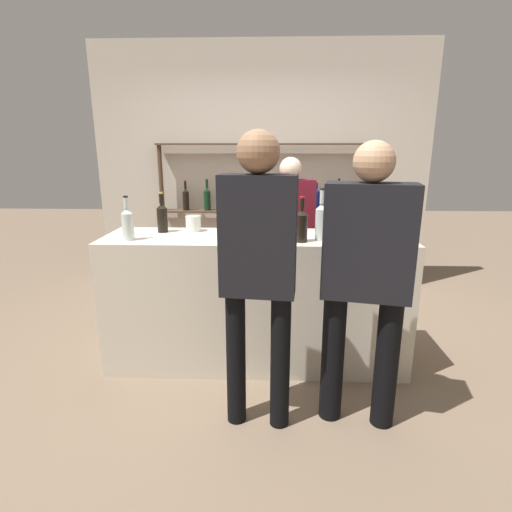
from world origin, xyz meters
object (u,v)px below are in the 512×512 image
at_px(counter_bottle_2, 342,220).
at_px(counter_bottle_3, 321,221).
at_px(counter_bottle_0, 260,223).
at_px(cork_jar, 193,224).
at_px(counter_bottle_4, 302,225).
at_px(server_behind_counter, 289,227).
at_px(counter_bottle_5, 128,223).
at_px(counter_bottle_1, 162,217).
at_px(customer_right, 366,270).
at_px(customer_center, 258,261).

distance_m(counter_bottle_2, counter_bottle_3, 0.17).
relative_size(counter_bottle_0, cork_jar, 2.66).
bearing_deg(counter_bottle_4, counter_bottle_0, 171.05).
bearing_deg(server_behind_counter, counter_bottle_2, 5.66).
bearing_deg(counter_bottle_5, counter_bottle_3, 2.39).
bearing_deg(server_behind_counter, counter_bottle_0, -28.85).
relative_size(counter_bottle_1, cork_jar, 2.54).
xyz_separation_m(counter_bottle_2, server_behind_counter, (-0.33, 0.91, -0.24)).
bearing_deg(customer_right, counter_bottle_1, 69.80).
distance_m(counter_bottle_2, server_behind_counter, 0.99).
distance_m(counter_bottle_3, cork_jar, 1.00).
xyz_separation_m(counter_bottle_0, counter_bottle_1, (-0.76, 0.25, -0.01)).
xyz_separation_m(counter_bottle_1, customer_right, (1.38, -0.83, -0.15)).
relative_size(cork_jar, customer_center, 0.07).
bearing_deg(counter_bottle_3, cork_jar, 164.45).
distance_m(counter_bottle_2, counter_bottle_4, 0.32).
relative_size(counter_bottle_0, counter_bottle_5, 1.03).
xyz_separation_m(cork_jar, customer_right, (1.15, -0.87, -0.09)).
xyz_separation_m(counter_bottle_2, counter_bottle_5, (-1.52, -0.12, -0.01)).
xyz_separation_m(counter_bottle_4, cork_jar, (-0.82, 0.33, -0.06)).
relative_size(counter_bottle_0, customer_right, 0.19).
height_order(counter_bottle_3, server_behind_counter, server_behind_counter).
bearing_deg(counter_bottle_1, counter_bottle_4, -15.66).
distance_m(counter_bottle_0, counter_bottle_2, 0.59).
distance_m(counter_bottle_1, customer_center, 1.17).
bearing_deg(customer_right, counter_bottle_0, 57.56).
bearing_deg(cork_jar, customer_center, -59.73).
height_order(cork_jar, customer_right, customer_right).
bearing_deg(cork_jar, counter_bottle_4, -22.18).
height_order(counter_bottle_1, counter_bottle_2, counter_bottle_2).
relative_size(cork_jar, server_behind_counter, 0.08).
relative_size(counter_bottle_2, counter_bottle_5, 1.15).
height_order(cork_jar, customer_center, customer_center).
xyz_separation_m(counter_bottle_0, counter_bottle_2, (0.59, 0.08, 0.01)).
bearing_deg(cork_jar, server_behind_counter, 41.77).
distance_m(counter_bottle_0, counter_bottle_5, 0.93).
height_order(counter_bottle_1, server_behind_counter, server_behind_counter).
relative_size(counter_bottle_0, server_behind_counter, 0.21).
xyz_separation_m(counter_bottle_0, cork_jar, (-0.53, 0.29, -0.07)).
xyz_separation_m(counter_bottle_4, customer_right, (0.33, -0.54, -0.16)).
relative_size(counter_bottle_5, customer_right, 0.19).
bearing_deg(counter_bottle_0, counter_bottle_4, -8.95).
distance_m(counter_bottle_2, counter_bottle_5, 1.52).
bearing_deg(counter_bottle_4, counter_bottle_2, 23.17).
bearing_deg(customer_right, counter_bottle_5, 81.43).
bearing_deg(counter_bottle_3, counter_bottle_4, -155.03).
relative_size(counter_bottle_0, counter_bottle_3, 0.88).
distance_m(counter_bottle_0, customer_center, 0.64).
distance_m(customer_right, server_behind_counter, 1.62).
bearing_deg(customer_center, counter_bottle_3, -26.90).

